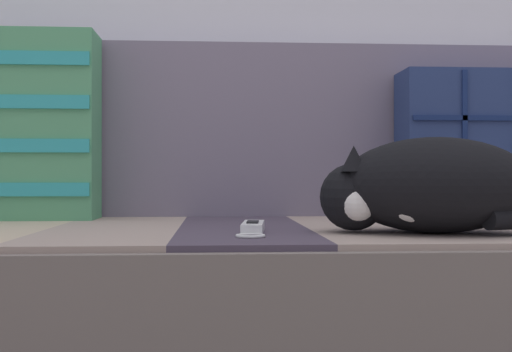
{
  "coord_description": "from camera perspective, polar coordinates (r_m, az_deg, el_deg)",
  "views": [
    {
      "loc": [
        -0.18,
        -1.18,
        0.48
      ],
      "look_at": [
        -0.1,
        0.05,
        0.49
      ],
      "focal_mm": 45.0,
      "sensor_mm": 36.0,
      "label": 1
    }
  ],
  "objects": [
    {
      "name": "throw_pillow_quilted",
      "position": [
        1.65,
        19.26,
        2.65
      ],
      "size": [
        0.39,
        0.14,
        0.35
      ],
      "color": "navy",
      "rests_on": "couch"
    },
    {
      "name": "sofa_backrest",
      "position": [
        1.68,
        2.42,
        3.98
      ],
      "size": [
        2.06,
        0.14,
        0.44
      ],
      "color": "slate",
      "rests_on": "couch"
    },
    {
      "name": "couch",
      "position": [
        1.35,
        4.06,
        -12.65
      ],
      "size": [
        2.1,
        0.85,
        0.39
      ],
      "color": "brown",
      "rests_on": "ground_plane"
    },
    {
      "name": "sleeping_cat",
      "position": [
        1.15,
        14.7,
        -0.98
      ],
      "size": [
        0.41,
        0.28,
        0.17
      ],
      "color": "black",
      "rests_on": "couch"
    },
    {
      "name": "game_remote_near",
      "position": [
        1.13,
        -0.29,
        -4.65
      ],
      "size": [
        0.06,
        0.19,
        0.02
      ],
      "color": "white",
      "rests_on": "couch"
    }
  ]
}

